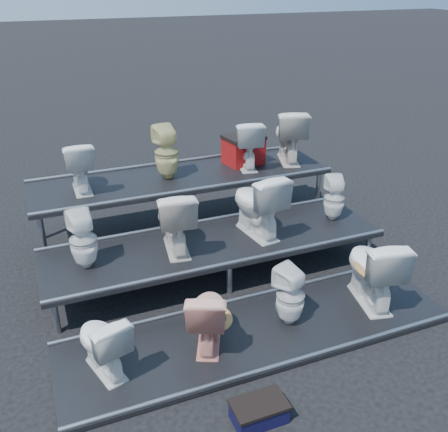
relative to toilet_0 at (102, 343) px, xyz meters
name	(u,v)px	position (x,y,z in m)	size (l,w,h in m)	color
ground	(215,273)	(1.61, 1.30, -0.39)	(80.00, 80.00, 0.00)	black
tier_front	(259,332)	(1.61, 0.00, -0.36)	(4.20, 1.20, 0.06)	black
tier_mid	(215,257)	(1.61, 1.30, -0.16)	(4.20, 1.20, 0.46)	black
tier_back	(183,203)	(1.61, 2.60, 0.04)	(4.20, 1.20, 0.86)	black
toilet_0	(102,343)	(0.00, 0.00, 0.00)	(0.37, 0.64, 0.66)	white
toilet_1	(208,315)	(1.04, 0.00, 0.02)	(0.39, 0.68, 0.70)	#EA9B89
toilet_2	(290,296)	(1.97, 0.00, 0.01)	(0.30, 0.31, 0.67)	white
toilet_3	(373,269)	(3.01, 0.00, 0.10)	(0.48, 0.84, 0.86)	white
toilet_4	(83,240)	(0.05, 1.30, 0.41)	(0.30, 0.31, 0.67)	white
toilet_5	(175,219)	(1.11, 1.30, 0.47)	(0.44, 0.78, 0.79)	silver
toilet_6	(257,203)	(2.18, 1.30, 0.49)	(0.47, 0.82, 0.84)	white
toilet_7	(334,198)	(3.32, 1.30, 0.38)	(0.27, 0.28, 0.61)	white
toilet_8	(79,166)	(0.22, 2.60, 0.81)	(0.38, 0.67, 0.68)	white
toilet_9	(167,152)	(1.41, 2.60, 0.85)	(0.34, 0.34, 0.75)	#D3CB88
toilet_10	(246,143)	(2.60, 2.60, 0.83)	(0.40, 0.70, 0.72)	white
toilet_11	(289,135)	(3.32, 2.60, 0.88)	(0.45, 0.79, 0.81)	silver
red_crate	(243,151)	(2.63, 2.75, 0.66)	(0.53, 0.42, 0.38)	maroon
step_stool	(259,413)	(1.13, -1.03, -0.31)	(0.45, 0.27, 0.16)	black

